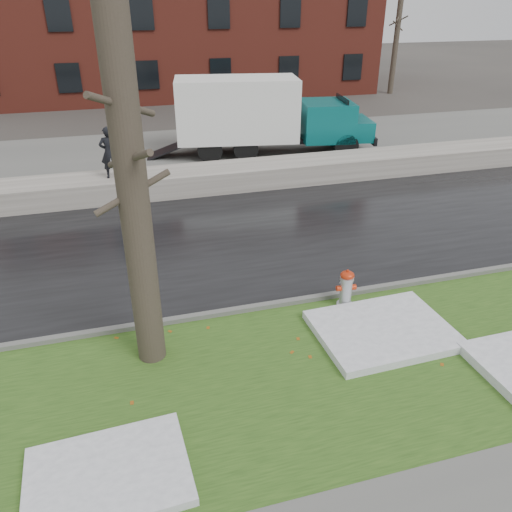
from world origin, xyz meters
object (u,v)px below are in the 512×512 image
object	(u,v)px
fire_hydrant	(346,287)
worker	(109,152)
tree	(133,196)
box_truck	(261,115)

from	to	relation	value
fire_hydrant	worker	distance (m)	9.24
tree	box_truck	bearing A→B (deg)	65.06
fire_hydrant	worker	size ratio (longest dim) A/B	0.54
box_truck	tree	bearing A→B (deg)	-105.39
box_truck	fire_hydrant	bearing A→B (deg)	-88.01
box_truck	worker	size ratio (longest dim) A/B	5.75
tree	box_truck	world-z (taller)	tree
tree	fire_hydrant	bearing A→B (deg)	7.49
fire_hydrant	tree	bearing A→B (deg)	-166.46
fire_hydrant	tree	xyz separation A→B (m)	(-4.14, -0.54, 2.67)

